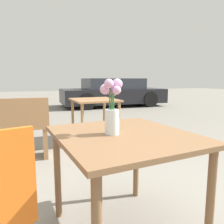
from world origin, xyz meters
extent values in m
cube|color=brown|center=(0.00, 0.00, 0.72)|extent=(0.91, 0.99, 0.03)
cylinder|color=brown|center=(0.39, -0.38, 0.35)|extent=(0.05, 0.05, 0.70)
cylinder|color=brown|center=(-0.39, 0.38, 0.35)|extent=(0.05, 0.05, 0.70)
cylinder|color=brown|center=(0.33, 0.43, 0.35)|extent=(0.05, 0.05, 0.70)
cylinder|color=silver|center=(-0.08, 0.01, 0.81)|extent=(0.09, 0.09, 0.16)
cylinder|color=silver|center=(-0.08, 0.01, 0.78)|extent=(0.08, 0.08, 0.09)
cylinder|color=#337038|center=(-0.07, 0.02, 0.89)|extent=(0.01, 0.01, 0.29)
sphere|color=#CC99C6|center=(-0.04, 0.02, 1.06)|extent=(0.07, 0.07, 0.07)
cylinder|color=#337038|center=(-0.07, 0.03, 0.87)|extent=(0.01, 0.01, 0.25)
sphere|color=#CC99C6|center=(-0.06, 0.05, 1.01)|extent=(0.07, 0.07, 0.07)
cylinder|color=#337038|center=(-0.09, 0.02, 0.87)|extent=(0.01, 0.01, 0.26)
sphere|color=#CC99C6|center=(-0.12, 0.04, 1.02)|extent=(0.07, 0.07, 0.07)
cylinder|color=#337038|center=(-0.09, 0.01, 0.89)|extent=(0.01, 0.01, 0.30)
sphere|color=#CC99C6|center=(-0.11, -0.01, 1.06)|extent=(0.06, 0.06, 0.06)
cylinder|color=#337038|center=(-0.07, 0.00, 0.87)|extent=(0.01, 0.01, 0.26)
sphere|color=#CC99C6|center=(-0.06, -0.02, 1.02)|extent=(0.05, 0.05, 0.05)
cylinder|color=orange|center=(-0.69, 0.07, 0.22)|extent=(0.03, 0.03, 0.43)
cube|color=#9E7047|center=(-0.35, 1.85, 0.21)|extent=(0.08, 0.33, 0.43)
cube|color=#9E7047|center=(0.57, 2.44, 0.72)|extent=(0.77, 0.85, 0.03)
cylinder|color=#9E7047|center=(0.25, 2.08, 0.35)|extent=(0.05, 0.05, 0.71)
cylinder|color=#9E7047|center=(0.89, 2.08, 0.35)|extent=(0.05, 0.05, 0.71)
cylinder|color=#9E7047|center=(0.25, 2.80, 0.35)|extent=(0.05, 0.05, 0.71)
cylinder|color=#9E7047|center=(0.89, 2.81, 0.35)|extent=(0.05, 0.05, 0.71)
cube|color=black|center=(2.79, 7.03, 0.42)|extent=(4.17, 1.99, 0.56)
cube|color=#2D333D|center=(2.79, 7.03, 0.91)|extent=(2.33, 1.77, 0.42)
cylinder|color=black|center=(1.48, 6.22, 0.30)|extent=(0.61, 0.21, 0.60)
cylinder|color=black|center=(1.56, 7.94, 0.30)|extent=(0.61, 0.21, 0.60)
cylinder|color=black|center=(4.02, 6.11, 0.30)|extent=(0.61, 0.21, 0.60)
cylinder|color=black|center=(4.10, 7.83, 0.30)|extent=(0.61, 0.21, 0.60)
camera|label=1|loc=(-0.60, -1.27, 1.09)|focal=35.00mm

